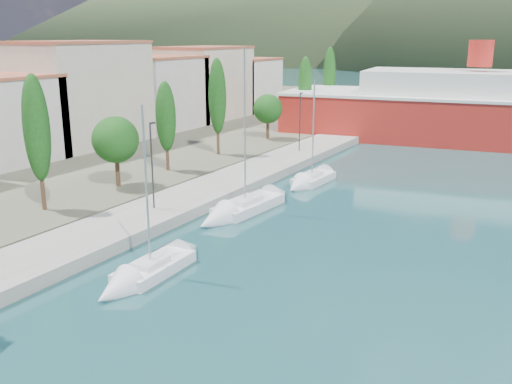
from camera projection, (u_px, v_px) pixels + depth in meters
The scene contains 9 objects.
ground at pixel (498, 95), 123.83m from camera, with size 1400.00×1400.00×0.00m, color #1E4A4E.
quay at pixel (235, 181), 49.38m from camera, with size 5.00×88.00×0.80m, color gray.
land_strip at pixel (32, 130), 75.95m from camera, with size 70.00×148.00×0.70m, color #565644.
town_buildings at pixel (119, 96), 68.14m from camera, with size 9.20×69.20×11.30m.
tree_row at pixel (204, 109), 55.50m from camera, with size 3.73×62.07×10.27m.
lamp_posts at pixel (159, 160), 40.07m from camera, with size 0.15×45.55×6.06m.
sailboat_near at pixel (134, 280), 29.75m from camera, with size 2.33×7.06×10.04m.
sailboat_mid at pixel (231, 213), 40.70m from camera, with size 3.05×9.03×12.77m.
sailboat_far at pixel (305, 183), 49.07m from camera, with size 2.42×6.77×9.83m.
Camera 1 is at (16.37, -14.62, 12.62)m, focal length 40.00 mm.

